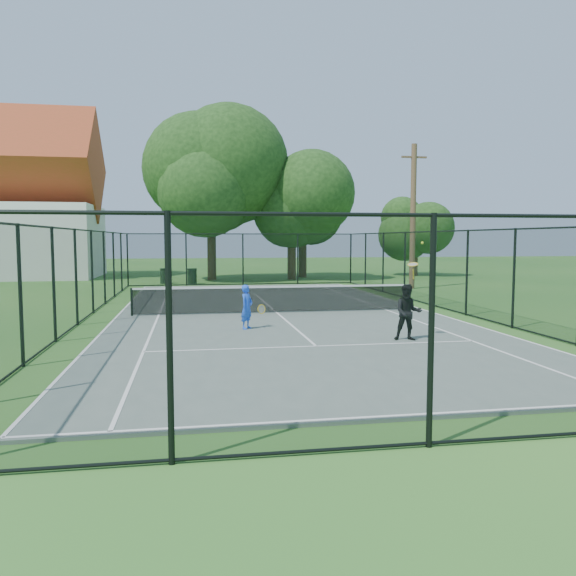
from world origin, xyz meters
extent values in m
plane|color=#2A6221|center=(0.00, 0.00, 0.00)|extent=(120.00, 120.00, 0.00)
cube|color=#56665D|center=(0.00, 0.00, 0.03)|extent=(11.00, 24.00, 0.06)
cylinder|color=black|center=(-5.00, 0.00, 0.53)|extent=(0.08, 0.08, 0.95)
cylinder|color=black|center=(5.00, 0.00, 0.53)|extent=(0.08, 0.08, 0.95)
cube|color=black|center=(0.00, 0.00, 0.53)|extent=(10.00, 0.03, 0.88)
cube|color=white|center=(0.00, 0.00, 0.98)|extent=(10.00, 0.05, 0.06)
cylinder|color=#332114|center=(-1.65, 17.12, 2.14)|extent=(0.56, 0.56, 4.28)
sphere|color=black|center=(-1.65, 17.12, 6.21)|extent=(7.72, 7.72, 7.72)
cylinder|color=#332114|center=(3.58, 16.88, 1.56)|extent=(0.56, 0.56, 3.11)
sphere|color=black|center=(3.58, 16.88, 4.51)|extent=(5.58, 5.58, 5.58)
cylinder|color=#332114|center=(4.75, 18.99, 1.67)|extent=(0.56, 0.56, 3.34)
sphere|color=black|center=(4.75, 18.99, 4.67)|extent=(5.31, 5.31, 5.31)
cylinder|color=#332114|center=(13.09, 19.22, 1.13)|extent=(0.56, 0.56, 2.26)
sphere|color=black|center=(13.09, 19.22, 3.25)|extent=(3.94, 3.94, 3.94)
cylinder|color=black|center=(-4.55, 14.74, 0.44)|extent=(0.54, 0.54, 0.88)
cylinder|color=black|center=(-4.55, 14.74, 0.90)|extent=(0.58, 0.58, 0.05)
cylinder|color=black|center=(-2.93, 14.02, 0.45)|extent=(0.54, 0.54, 0.89)
cylinder|color=black|center=(-2.93, 14.02, 0.91)|extent=(0.58, 0.58, 0.05)
cylinder|color=#4C3823|center=(8.76, 9.00, 3.85)|extent=(0.30, 0.30, 7.70)
cube|color=#4C3823|center=(8.76, 9.00, 7.00)|extent=(1.40, 0.10, 0.10)
imported|color=blue|center=(-1.40, -3.44, 0.70)|extent=(0.53, 0.56, 1.29)
torus|color=gold|center=(-0.95, -3.29, 0.61)|extent=(0.27, 0.18, 0.29)
cylinder|color=silver|center=(-0.95, -3.29, 0.61)|extent=(0.23, 0.15, 0.25)
imported|color=black|center=(2.51, -6.00, 0.79)|extent=(0.83, 0.72, 1.46)
torus|color=gold|center=(2.76, -5.65, 2.01)|extent=(0.30, 0.28, 0.14)
cylinder|color=silver|center=(2.76, -5.65, 2.01)|extent=(0.26, 0.24, 0.11)
sphere|color=#CCE526|center=(3.01, -5.67, 2.57)|extent=(0.07, 0.07, 0.07)
camera|label=1|loc=(-2.99, -19.61, 2.68)|focal=35.00mm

